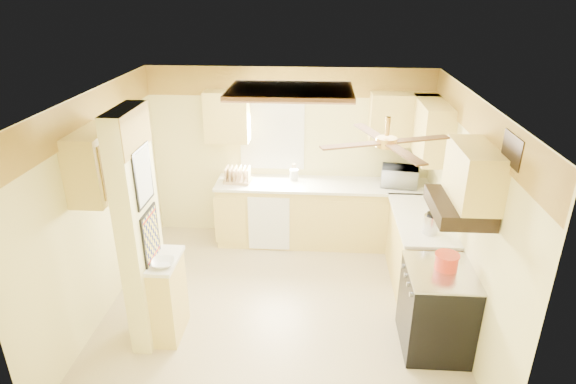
# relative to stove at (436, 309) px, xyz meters

# --- Properties ---
(floor) EXTENTS (4.00, 4.00, 0.00)m
(floor) POSITION_rel_stove_xyz_m (-1.67, 0.55, -0.46)
(floor) COLOR tan
(floor) RESTS_ON ground
(ceiling) EXTENTS (4.00, 4.00, 0.00)m
(ceiling) POSITION_rel_stove_xyz_m (-1.67, 0.55, 2.04)
(ceiling) COLOR white
(ceiling) RESTS_ON wall_back
(wall_back) EXTENTS (4.00, 0.00, 4.00)m
(wall_back) POSITION_rel_stove_xyz_m (-1.67, 2.45, 0.79)
(wall_back) COLOR #EADE8F
(wall_back) RESTS_ON floor
(wall_front) EXTENTS (4.00, 0.00, 4.00)m
(wall_front) POSITION_rel_stove_xyz_m (-1.67, -1.35, 0.79)
(wall_front) COLOR #EADE8F
(wall_front) RESTS_ON floor
(wall_left) EXTENTS (0.00, 3.80, 3.80)m
(wall_left) POSITION_rel_stove_xyz_m (-3.67, 0.55, 0.79)
(wall_left) COLOR #EADE8F
(wall_left) RESTS_ON floor
(wall_right) EXTENTS (0.00, 3.80, 3.80)m
(wall_right) POSITION_rel_stove_xyz_m (0.33, 0.55, 0.79)
(wall_right) COLOR #EADE8F
(wall_right) RESTS_ON floor
(wallpaper_border) EXTENTS (4.00, 0.02, 0.40)m
(wallpaper_border) POSITION_rel_stove_xyz_m (-1.67, 2.43, 1.84)
(wallpaper_border) COLOR gold
(wallpaper_border) RESTS_ON wall_back
(partition_column) EXTENTS (0.20, 0.70, 2.50)m
(partition_column) POSITION_rel_stove_xyz_m (-3.02, 0.00, 0.79)
(partition_column) COLOR #EADE8F
(partition_column) RESTS_ON floor
(partition_ledge) EXTENTS (0.25, 0.55, 0.90)m
(partition_ledge) POSITION_rel_stove_xyz_m (-2.80, 0.00, -0.01)
(partition_ledge) COLOR #EFCE65
(partition_ledge) RESTS_ON floor
(ledge_top) EXTENTS (0.28, 0.58, 0.04)m
(ledge_top) POSITION_rel_stove_xyz_m (-2.80, 0.00, 0.46)
(ledge_top) COLOR white
(ledge_top) RESTS_ON partition_ledge
(lower_cabinets_back) EXTENTS (3.00, 0.60, 0.90)m
(lower_cabinets_back) POSITION_rel_stove_xyz_m (-1.17, 2.15, -0.01)
(lower_cabinets_back) COLOR #EFCE65
(lower_cabinets_back) RESTS_ON floor
(lower_cabinets_right) EXTENTS (0.60, 1.40, 0.90)m
(lower_cabinets_right) POSITION_rel_stove_xyz_m (0.03, 1.15, -0.01)
(lower_cabinets_right) COLOR #EFCE65
(lower_cabinets_right) RESTS_ON floor
(countertop_back) EXTENTS (3.04, 0.64, 0.04)m
(countertop_back) POSITION_rel_stove_xyz_m (-1.17, 2.14, 0.46)
(countertop_back) COLOR white
(countertop_back) RESTS_ON lower_cabinets_back
(countertop_right) EXTENTS (0.64, 1.44, 0.04)m
(countertop_right) POSITION_rel_stove_xyz_m (0.02, 1.15, 0.46)
(countertop_right) COLOR white
(countertop_right) RESTS_ON lower_cabinets_right
(dishwasher_panel) EXTENTS (0.58, 0.02, 0.80)m
(dishwasher_panel) POSITION_rel_stove_xyz_m (-1.92, 1.84, -0.03)
(dishwasher_panel) COLOR white
(dishwasher_panel) RESTS_ON lower_cabinets_back
(window) EXTENTS (0.92, 0.02, 1.02)m
(window) POSITION_rel_stove_xyz_m (-1.92, 2.44, 1.09)
(window) COLOR white
(window) RESTS_ON wall_back
(upper_cab_back_left) EXTENTS (0.60, 0.35, 0.70)m
(upper_cab_back_left) POSITION_rel_stove_xyz_m (-2.52, 2.27, 1.39)
(upper_cab_back_left) COLOR #EFCE65
(upper_cab_back_left) RESTS_ON wall_back
(upper_cab_back_right) EXTENTS (0.90, 0.35, 0.70)m
(upper_cab_back_right) POSITION_rel_stove_xyz_m (-0.12, 2.27, 1.39)
(upper_cab_back_right) COLOR #EFCE65
(upper_cab_back_right) RESTS_ON wall_back
(upper_cab_right) EXTENTS (0.35, 1.00, 0.70)m
(upper_cab_right) POSITION_rel_stove_xyz_m (0.16, 1.80, 1.39)
(upper_cab_right) COLOR #EFCE65
(upper_cab_right) RESTS_ON wall_right
(upper_cab_left_wall) EXTENTS (0.35, 0.75, 0.70)m
(upper_cab_left_wall) POSITION_rel_stove_xyz_m (-3.49, 0.30, 1.39)
(upper_cab_left_wall) COLOR #EFCE65
(upper_cab_left_wall) RESTS_ON wall_left
(upper_cab_over_stove) EXTENTS (0.35, 0.76, 0.52)m
(upper_cab_over_stove) POSITION_rel_stove_xyz_m (0.16, 0.00, 1.49)
(upper_cab_over_stove) COLOR #EFCE65
(upper_cab_over_stove) RESTS_ON wall_right
(stove) EXTENTS (0.68, 0.77, 0.92)m
(stove) POSITION_rel_stove_xyz_m (0.00, 0.00, 0.00)
(stove) COLOR black
(stove) RESTS_ON floor
(range_hood) EXTENTS (0.50, 0.76, 0.14)m
(range_hood) POSITION_rel_stove_xyz_m (0.07, 0.00, 1.16)
(range_hood) COLOR black
(range_hood) RESTS_ON upper_cab_over_stove
(poster_menu) EXTENTS (0.02, 0.42, 0.57)m
(poster_menu) POSITION_rel_stove_xyz_m (-2.91, 0.00, 1.39)
(poster_menu) COLOR black
(poster_menu) RESTS_ON partition_column
(poster_nashville) EXTENTS (0.02, 0.42, 0.57)m
(poster_nashville) POSITION_rel_stove_xyz_m (-2.91, 0.00, 0.74)
(poster_nashville) COLOR black
(poster_nashville) RESTS_ON partition_column
(ceiling_light_panel) EXTENTS (1.35, 0.95, 0.06)m
(ceiling_light_panel) POSITION_rel_stove_xyz_m (-1.57, 1.05, 2.00)
(ceiling_light_panel) COLOR brown
(ceiling_light_panel) RESTS_ON ceiling
(ceiling_fan) EXTENTS (1.15, 1.15, 0.26)m
(ceiling_fan) POSITION_rel_stove_xyz_m (-0.67, -0.15, 1.83)
(ceiling_fan) COLOR gold
(ceiling_fan) RESTS_ON ceiling
(vent_grate) EXTENTS (0.02, 0.40, 0.25)m
(vent_grate) POSITION_rel_stove_xyz_m (0.31, -0.35, 1.84)
(vent_grate) COLOR black
(vent_grate) RESTS_ON wall_right
(microwave) EXTENTS (0.54, 0.40, 0.27)m
(microwave) POSITION_rel_stove_xyz_m (-0.12, 2.14, 0.62)
(microwave) COLOR white
(microwave) RESTS_ON countertop_back
(bowl) EXTENTS (0.27, 0.27, 0.06)m
(bowl) POSITION_rel_stove_xyz_m (-2.77, -0.13, 0.51)
(bowl) COLOR white
(bowl) RESTS_ON ledge_top
(dutch_oven) EXTENTS (0.24, 0.24, 0.16)m
(dutch_oven) POSITION_rel_stove_xyz_m (0.05, 0.05, 0.54)
(dutch_oven) COLOR red
(dutch_oven) RESTS_ON stove
(kettle) EXTENTS (0.17, 0.17, 0.25)m
(kettle) POSITION_rel_stove_xyz_m (0.03, 0.75, 0.60)
(kettle) COLOR silver
(kettle) RESTS_ON countertop_right
(dish_rack) EXTENTS (0.39, 0.30, 0.21)m
(dish_rack) POSITION_rel_stove_xyz_m (-2.39, 2.12, 0.56)
(dish_rack) COLOR tan
(dish_rack) RESTS_ON countertop_back
(utensil_crock) EXTENTS (0.12, 0.12, 0.24)m
(utensil_crock) POSITION_rel_stove_xyz_m (-1.59, 2.25, 0.56)
(utensil_crock) COLOR white
(utensil_crock) RESTS_ON countertop_back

